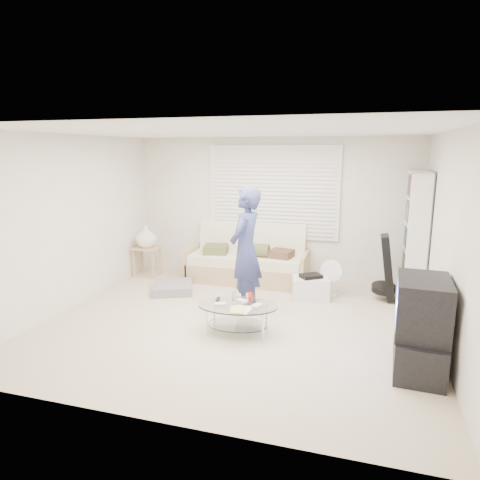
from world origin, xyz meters
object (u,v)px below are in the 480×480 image
(futon_sofa, at_px, (248,262))
(tv_unit, at_px, (421,326))
(bookshelf, at_px, (415,237))
(coffee_table, at_px, (238,310))

(futon_sofa, height_order, tv_unit, futon_sofa)
(bookshelf, xyz_separation_m, coffee_table, (-2.21, -2.00, -0.68))
(tv_unit, bearing_deg, futon_sofa, 135.35)
(futon_sofa, xyz_separation_m, tv_unit, (2.56, -2.53, 0.15))
(bookshelf, distance_m, tv_unit, 2.40)
(bookshelf, relative_size, coffee_table, 1.84)
(tv_unit, xyz_separation_m, coffee_table, (-2.09, 0.34, -0.18))
(coffee_table, bearing_deg, futon_sofa, 102.22)
(futon_sofa, bearing_deg, tv_unit, -44.65)
(futon_sofa, distance_m, bookshelf, 2.77)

